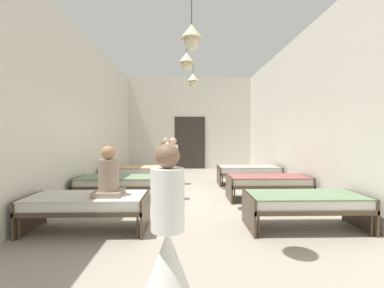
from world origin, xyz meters
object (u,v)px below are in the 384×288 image
object	(u,v)px
patient_seated_primary	(109,177)
nurse_near_aisle	(168,249)
bed_right_row_0	(305,202)
nurse_mid_aisle	(173,168)
bed_right_row_1	(268,181)
bed_right_row_2	(249,171)
bed_left_row_2	(135,171)
nurse_far_aisle	(166,178)
bed_left_row_0	(88,203)
bed_left_row_1	(118,182)

from	to	relation	value
patient_seated_primary	nurse_near_aisle	bearing A→B (deg)	-60.06
bed_right_row_0	nurse_mid_aisle	distance (m)	4.53
bed_right_row_1	bed_right_row_2	xyz separation A→B (m)	(0.00, 1.90, 0.00)
bed_right_row_1	bed_right_row_2	world-z (taller)	same
bed_right_row_2	patient_seated_primary	bearing A→B (deg)	-129.94
bed_right_row_0	bed_left_row_2	size ratio (longest dim) A/B	1.00
bed_left_row_2	patient_seated_primary	distance (m)	3.87
bed_right_row_2	nurse_far_aisle	size ratio (longest dim) A/B	1.28
nurse_mid_aisle	nurse_far_aisle	size ratio (longest dim) A/B	1.00
bed_right_row_0	nurse_far_aisle	world-z (taller)	nurse_far_aisle
bed_right_row_2	nurse_near_aisle	bearing A→B (deg)	-110.44
bed_left_row_0	bed_left_row_2	bearing A→B (deg)	90.00
bed_right_row_2	nurse_far_aisle	xyz separation A→B (m)	(-2.44, -1.87, 0.09)
bed_left_row_0	bed_left_row_1	bearing A→B (deg)	90.00
bed_left_row_2	nurse_mid_aisle	bearing A→B (deg)	3.35
bed_right_row_1	nurse_near_aisle	size ratio (longest dim) A/B	1.28
bed_left_row_1	nurse_near_aisle	xyz separation A→B (m)	(1.43, -3.80, 0.09)
bed_right_row_0	nurse_far_aisle	bearing A→B (deg)	141.62
nurse_far_aisle	patient_seated_primary	size ratio (longest dim) A/B	1.86
bed_left_row_0	bed_left_row_1	size ratio (longest dim) A/B	1.00
bed_left_row_0	nurse_far_aisle	distance (m)	2.23
bed_left_row_2	nurse_mid_aisle	xyz separation A→B (m)	(1.19, 0.07, 0.09)
bed_right_row_0	nurse_mid_aisle	bearing A→B (deg)	121.37
bed_left_row_0	bed_left_row_1	distance (m)	1.90
nurse_far_aisle	patient_seated_primary	world-z (taller)	nurse_far_aisle
bed_right_row_2	nurse_mid_aisle	size ratio (longest dim) A/B	1.28
nurse_far_aisle	nurse_mid_aisle	bearing A→B (deg)	58.37
nurse_near_aisle	nurse_mid_aisle	distance (m)	5.77
bed_right_row_2	patient_seated_primary	xyz separation A→B (m)	(-3.20, -3.83, 0.43)
patient_seated_primary	bed_left_row_0	bearing A→B (deg)	175.86
bed_left_row_2	nurse_mid_aisle	distance (m)	1.20
bed_right_row_0	nurse_mid_aisle	xyz separation A→B (m)	(-2.36, 3.87, 0.09)
patient_seated_primary	bed_left_row_2	bearing A→B (deg)	95.23
bed_left_row_1	patient_seated_primary	distance (m)	2.00
bed_left_row_1	patient_seated_primary	size ratio (longest dim) A/B	2.37
bed_left_row_1	nurse_far_aisle	size ratio (longest dim) A/B	1.28
bed_left_row_0	nurse_mid_aisle	world-z (taller)	nurse_mid_aisle
bed_left_row_1	bed_right_row_1	xyz separation A→B (m)	(3.55, 0.00, 0.00)
nurse_near_aisle	nurse_mid_aisle	size ratio (longest dim) A/B	1.00
nurse_mid_aisle	bed_right_row_0	bearing A→B (deg)	-89.58
nurse_near_aisle	bed_right_row_0	bearing A→B (deg)	-22.29
bed_right_row_0	nurse_far_aisle	xyz separation A→B (m)	(-2.44, 1.93, 0.09)
nurse_near_aisle	bed_left_row_1	bearing A→B (deg)	46.53
bed_left_row_1	bed_right_row_2	distance (m)	4.03
bed_left_row_0	nurse_near_aisle	xyz separation A→B (m)	(1.43, -1.90, 0.09)
bed_right_row_2	bed_left_row_1	bearing A→B (deg)	-151.86
bed_right_row_0	patient_seated_primary	size ratio (longest dim) A/B	2.37
patient_seated_primary	bed_right_row_1	bearing A→B (deg)	31.01
bed_left_row_0	bed_right_row_2	bearing A→B (deg)	46.93
nurse_near_aisle	nurse_mid_aisle	world-z (taller)	same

